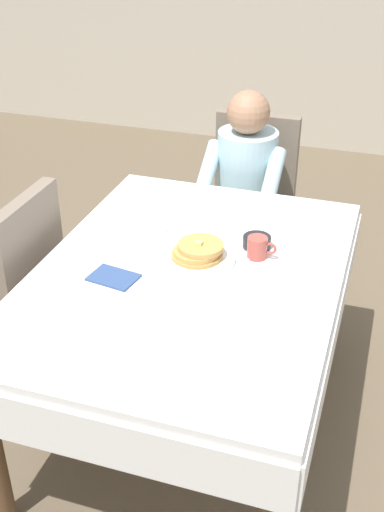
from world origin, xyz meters
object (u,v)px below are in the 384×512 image
syrup_pitcher (159,223)px  diner_person (245,180)px  breakfast_stack (198,251)px  spoon_near_edge (175,300)px  bowl_butter (257,242)px  fork_left_of_plate (150,254)px  chair_diner (251,193)px  knife_right_of_plate (246,271)px  plate_breakfast (198,258)px  dining_table_main (188,291)px  chair_left_side (13,283)px  cup_coffee (258,248)px

syrup_pitcher → diner_person: bearing=77.1°
breakfast_stack → spoon_near_edge: breakfast_stack is taller
bowl_butter → fork_left_of_plate: bearing=-153.5°
chair_diner → spoon_near_edge: chair_diner is taller
syrup_pitcher → spoon_near_edge: size_ratio=0.53×
knife_right_of_plate → chair_diner: bearing=5.7°
diner_person → spoon_near_edge: bearing=92.6°
chair_diner → breakfast_stack: bearing=92.5°
plate_breakfast → bowl_butter: 0.25m
syrup_pitcher → knife_right_of_plate: bearing=-24.7°
dining_table_main → spoon_near_edge: size_ratio=10.16×
diner_person → syrup_pitcher: 0.79m
dining_table_main → chair_diner: (-0.04, 1.17, -0.12)m
chair_left_side → spoon_near_edge: (0.79, -0.20, 0.21)m
dining_table_main → syrup_pitcher: size_ratio=19.05×
spoon_near_edge → dining_table_main: bearing=108.9°
chair_diner → breakfast_stack: (0.05, -1.09, 0.25)m
chair_diner → bowl_butter: size_ratio=8.45×
plate_breakfast → fork_left_of_plate: size_ratio=1.56×
chair_left_side → cup_coffee: chair_left_side is taller
knife_right_of_plate → syrup_pitcher: bearing=58.8°
cup_coffee → bowl_butter: size_ratio=1.03×
diner_person → bowl_butter: diner_person is taller
chair_left_side → plate_breakfast: 0.82m
cup_coffee → fork_left_of_plate: cup_coffee is taller
fork_left_of_plate → chair_diner: bearing=-10.5°
chair_left_side → bowl_butter: 1.03m
syrup_pitcher → fork_left_of_plate: bearing=-80.0°
knife_right_of_plate → dining_table_main: bearing=100.6°
breakfast_stack → fork_left_of_plate: breakfast_stack is taller
chair_diner → bowl_butter: bearing=104.4°
plate_breakfast → dining_table_main: bearing=-99.0°
cup_coffee → fork_left_of_plate: (-0.40, -0.11, -0.04)m
diner_person → breakfast_stack: size_ratio=5.71×
breakfast_stack → chair_diner: bearing=92.5°
fork_left_of_plate → spoon_near_edge: size_ratio=1.20×
plate_breakfast → knife_right_of_plate: 0.19m
plate_breakfast → spoon_near_edge: size_ratio=1.87×
bowl_butter → chair_diner: bearing=104.4°
bowl_butter → knife_right_of_plate: 0.19m
syrup_pitcher → fork_left_of_plate: syrup_pitcher is taller
chair_left_side → breakfast_stack: chair_left_side is taller
bowl_butter → plate_breakfast: bearing=-138.0°
bowl_butter → knife_right_of_plate: bearing=-88.9°
knife_right_of_plate → fork_left_of_plate: bearing=83.5°
diner_person → breakfast_stack: bearing=92.9°
diner_person → plate_breakfast: bearing=93.0°
breakfast_stack → fork_left_of_plate: size_ratio=1.09×
dining_table_main → fork_left_of_plate: bearing=160.6°
dining_table_main → cup_coffee: bearing=38.1°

